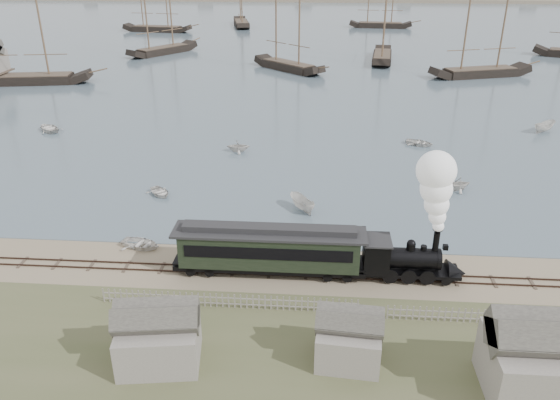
{
  "coord_description": "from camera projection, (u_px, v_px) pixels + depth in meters",
  "views": [
    {
      "loc": [
        -0.3,
        -39.92,
        24.24
      ],
      "look_at": [
        -3.62,
        4.68,
        3.5
      ],
      "focal_mm": 35.0,
      "sensor_mm": 36.0,
      "label": 1
    }
  ],
  "objects": [
    {
      "name": "rowboat_5",
      "position": [
        544.0,
        127.0,
        78.32
      ],
      "size": [
        3.64,
        4.22,
        1.58
      ],
      "primitive_type": "imported",
      "rotation": [
        0.0,
        0.0,
        2.19
      ],
      "color": "silver",
      "rests_on": "harbor_water"
    },
    {
      "name": "rowboat_6",
      "position": [
        49.0,
        128.0,
        79.0
      ],
      "size": [
        5.2,
        5.31,
        0.9
      ],
      "primitive_type": "imported",
      "rotation": [
        0.0,
        0.0,
        3.99
      ],
      "color": "silver",
      "rests_on": "harbor_water"
    },
    {
      "name": "schooner_0",
      "position": [
        18.0,
        30.0,
        102.56
      ],
      "size": [
        24.59,
        9.62,
        20.0
      ],
      "primitive_type": null,
      "rotation": [
        0.0,
        0.0,
        0.17
      ],
      "color": "black",
      "rests_on": "harbor_water"
    },
    {
      "name": "schooner_3",
      "position": [
        385.0,
        16.0,
        123.77
      ],
      "size": [
        6.88,
        20.25,
        20.0
      ],
      "primitive_type": null,
      "rotation": [
        0.0,
        0.0,
        1.45
      ],
      "color": "black",
      "rests_on": "harbor_water"
    },
    {
      "name": "shed_mid",
      "position": [
        347.0,
        360.0,
        35.3
      ],
      "size": [
        4.0,
        3.5,
        3.6
      ],
      "primitive_type": null,
      "color": "gray",
      "rests_on": "ground"
    },
    {
      "name": "passenger_coach",
      "position": [
        269.0,
        248.0,
        43.76
      ],
      "size": [
        15.42,
        2.97,
        3.75
      ],
      "color": "black",
      "rests_on": "ground"
    },
    {
      "name": "schooner_2",
      "position": [
        289.0,
        22.0,
        114.12
      ],
      "size": [
        16.61,
        16.26,
        20.0
      ],
      "primitive_type": null,
      "rotation": [
        0.0,
        0.0,
        -0.77
      ],
      "color": "black",
      "rests_on": "harbor_water"
    },
    {
      "name": "rowboat_2",
      "position": [
        302.0,
        204.0,
        54.92
      ],
      "size": [
        3.89,
        3.33,
        1.45
      ],
      "primitive_type": "imported",
      "rotation": [
        0.0,
        0.0,
        3.76
      ],
      "color": "silver",
      "rests_on": "harbor_water"
    },
    {
      "name": "shed_left",
      "position": [
        161.0,
        361.0,
        35.2
      ],
      "size": [
        5.0,
        4.0,
        4.1
      ],
      "primitive_type": null,
      "color": "gray",
      "rests_on": "ground"
    },
    {
      "name": "harbor_water",
      "position": [
        323.0,
        20.0,
        200.07
      ],
      "size": [
        600.0,
        336.0,
        0.06
      ],
      "primitive_type": "cube",
      "color": "#495D69",
      "rests_on": "ground"
    },
    {
      "name": "locomotive",
      "position": [
        427.0,
        226.0,
        41.92
      ],
      "size": [
        8.3,
        3.1,
        10.35
      ],
      "color": "black",
      "rests_on": "ground"
    },
    {
      "name": "schooner_4",
      "position": [
        487.0,
        26.0,
        108.31
      ],
      "size": [
        21.93,
        11.29,
        20.0
      ],
      "primitive_type": null,
      "rotation": [
        0.0,
        0.0,
        0.31
      ],
      "color": "black",
      "rests_on": "harbor_water"
    },
    {
      "name": "beached_dinghy",
      "position": [
        141.0,
        244.0,
        48.36
      ],
      "size": [
        3.52,
        4.25,
        0.76
      ],
      "primitive_type": "imported",
      "rotation": [
        0.0,
        0.0,
        1.29
      ],
      "color": "silver",
      "rests_on": "ground"
    },
    {
      "name": "rowboat_0",
      "position": [
        160.0,
        192.0,
        58.5
      ],
      "size": [
        4.03,
        3.92,
        0.68
      ],
      "primitive_type": "imported",
      "rotation": [
        0.0,
        0.0,
        0.7
      ],
      "color": "silver",
      "rests_on": "harbor_water"
    },
    {
      "name": "rail_track",
      "position": [
        318.0,
        274.0,
        44.46
      ],
      "size": [
        120.0,
        1.8,
        0.16
      ],
      "color": "#33231C",
      "rests_on": "ground"
    },
    {
      "name": "rowboat_4",
      "position": [
        458.0,
        184.0,
        59.53
      ],
      "size": [
        3.26,
        3.51,
        1.51
      ],
      "primitive_type": "imported",
      "rotation": [
        0.0,
        0.0,
        5.03
      ],
      "color": "silver",
      "rests_on": "harbor_water"
    },
    {
      "name": "rowboat_1",
      "position": [
        238.0,
        146.0,
        70.76
      ],
      "size": [
        2.77,
        3.15,
        1.57
      ],
      "primitive_type": "imported",
      "rotation": [
        0.0,
        0.0,
        1.64
      ],
      "color": "silver",
      "rests_on": "harbor_water"
    },
    {
      "name": "shed_right",
      "position": [
        532.0,
        392.0,
        32.75
      ],
      "size": [
        6.0,
        5.0,
        5.1
      ],
      "primitive_type": null,
      "color": "gray",
      "rests_on": "ground"
    },
    {
      "name": "ground",
      "position": [
        318.0,
        262.0,
        46.29
      ],
      "size": [
        600.0,
        600.0,
        0.0
      ],
      "primitive_type": "plane",
      "color": "gray",
      "rests_on": "ground"
    },
    {
      "name": "far_spit",
      "position": [
        324.0,
        1.0,
        272.46
      ],
      "size": [
        500.0,
        20.0,
        1.8
      ],
      "primitive_type": "cube",
      "color": "tan",
      "rests_on": "ground"
    },
    {
      "name": "picket_fence_west",
      "position": [
        230.0,
        308.0,
        40.39
      ],
      "size": [
        19.0,
        0.1,
        1.2
      ],
      "primitive_type": null,
      "color": "gray",
      "rests_on": "ground"
    },
    {
      "name": "schooner_1",
      "position": [
        160.0,
        12.0,
        132.28
      ],
      "size": [
        15.04,
        18.8,
        20.0
      ],
      "primitive_type": null,
      "rotation": [
        0.0,
        0.0,
        0.96
      ],
      "color": "black",
      "rests_on": "harbor_water"
    },
    {
      "name": "picket_fence_east",
      "position": [
        494.0,
        324.0,
        38.66
      ],
      "size": [
        15.0,
        0.1,
        1.2
      ],
      "primitive_type": null,
      "color": "gray",
      "rests_on": "ground"
    },
    {
      "name": "rowboat_3",
      "position": [
        419.0,
        143.0,
        73.21
      ],
      "size": [
        4.05,
        4.52,
        0.77
      ],
      "primitive_type": "imported",
      "rotation": [
        0.0,
        0.0,
        1.1
      ],
      "color": "silver",
      "rests_on": "harbor_water"
    }
  ]
}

